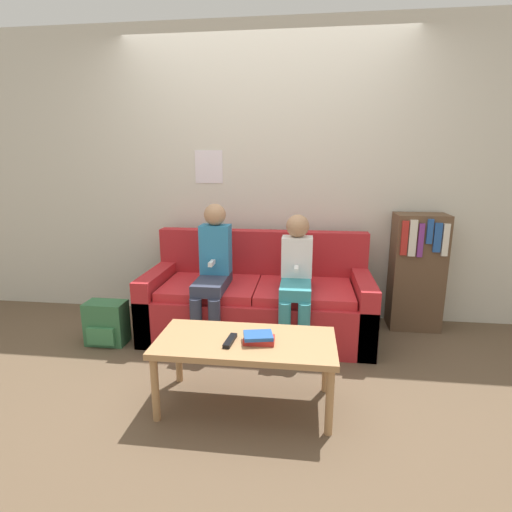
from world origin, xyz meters
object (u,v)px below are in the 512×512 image
at_px(person_right, 296,275).
at_px(tv_remote, 230,341).
at_px(bookshelf, 417,272).
at_px(backpack, 106,323).
at_px(couch, 258,302).
at_px(coffee_table, 246,347).
at_px(person_left, 213,268).

relative_size(person_right, tv_remote, 5.98).
relative_size(bookshelf, backpack, 2.90).
bearing_deg(tv_remote, backpack, 152.96).
bearing_deg(couch, tv_remote, -91.61).
bearing_deg(backpack, tv_remote, -32.52).
relative_size(person_right, backpack, 2.98).
height_order(couch, bookshelf, bookshelf).
height_order(person_right, bookshelf, person_right).
distance_m(couch, coffee_table, 1.05).
relative_size(couch, tv_remote, 10.66).
relative_size(person_left, backpack, 3.19).
bearing_deg(coffee_table, person_left, 114.51).
distance_m(coffee_table, person_right, 0.91).
relative_size(couch, person_right, 1.78).
distance_m(person_right, backpack, 1.57).
xyz_separation_m(person_left, bookshelf, (1.68, 0.49, -0.11)).
relative_size(couch, bookshelf, 1.83).
bearing_deg(couch, backpack, -163.34).
bearing_deg(person_left, backpack, -168.77).
bearing_deg(bookshelf, backpack, -165.51).
xyz_separation_m(couch, tv_remote, (-0.03, -1.09, 0.16)).
relative_size(tv_remote, bookshelf, 0.17).
xyz_separation_m(couch, backpack, (-1.18, -0.35, -0.11)).
distance_m(person_right, bookshelf, 1.14).
bearing_deg(person_left, tv_remote, -71.17).
height_order(coffee_table, bookshelf, bookshelf).
distance_m(bookshelf, backpack, 2.63).
relative_size(person_right, bookshelf, 1.03).
height_order(coffee_table, backpack, coffee_table).
distance_m(person_left, person_right, 0.66).
xyz_separation_m(bookshelf, backpack, (-2.53, -0.65, -0.34)).
xyz_separation_m(person_left, tv_remote, (0.31, -0.90, -0.18)).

